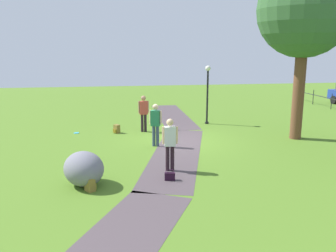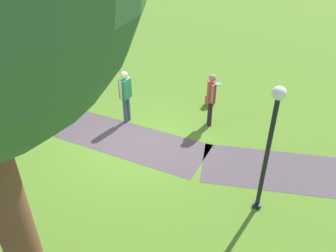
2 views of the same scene
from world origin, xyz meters
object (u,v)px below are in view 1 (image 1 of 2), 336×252
Objects in this scene: lamp_post at (208,88)px; frisbee_on_grass at (76,133)px; spare_backpack_on_lawn at (117,129)px; lawn_boulder at (84,169)px; woman_with_handbag at (170,141)px; man_near_boulder at (156,122)px; passerby_on_path at (144,111)px; backpack_by_boulder at (90,185)px; large_shade_tree at (305,11)px; handbag_on_grass at (170,176)px.

frisbee_on_grass is (1.16, -6.74, -1.93)m from lamp_post.
lamp_post is 5.34m from spare_backpack_on_lawn.
lawn_boulder is 2.89m from woman_with_handbag.
lawn_boulder is 0.98× the size of woman_with_handbag.
lawn_boulder is 0.97× the size of man_near_boulder.
lamp_post reaches higher than woman_with_handbag.
passerby_on_path is 6.93× the size of frisbee_on_grass.
lamp_post is 7.74× the size of backpack_by_boulder.
man_near_boulder is at bearing 151.35° from backpack_by_boulder.
woman_with_handbag is 4.38× the size of backpack_by_boulder.
woman_with_handbag is 6.88× the size of frisbee_on_grass.
large_shade_tree reaches higher than spare_backpack_on_lawn.
lawn_boulder is at bearing -33.54° from man_near_boulder.
frisbee_on_grass is (-0.27, -1.91, -0.18)m from spare_backpack_on_lawn.
handbag_on_grass is 0.84× the size of backpack_by_boulder.
large_shade_tree is at bearing 39.44° from lamp_post.
lamp_post is 9.26× the size of handbag_on_grass.
man_near_boulder reaches higher than backpack_by_boulder.
lawn_boulder reaches higher than backpack_by_boulder.
backpack_by_boulder is 1.00× the size of spare_backpack_on_lawn.
passerby_on_path is 5.27× the size of handbag_on_grass.
frisbee_on_grass is (-2.59, -9.83, -5.49)m from large_shade_tree.
spare_backpack_on_lawn is (-6.59, -1.49, 0.05)m from handbag_on_grass.
man_near_boulder is at bearing 146.46° from lawn_boulder.
spare_backpack_on_lawn is (0.08, -1.31, -0.84)m from passerby_on_path.
passerby_on_path is at bearing 86.71° from frisbee_on_grass.
large_shade_tree is 2.44× the size of lamp_post.
lawn_boulder is 0.97× the size of passerby_on_path.
woman_with_handbag is (-0.87, 2.71, 0.51)m from lawn_boulder.
handbag_on_grass reaches higher than frisbee_on_grass.
lamp_post reaches higher than lawn_boulder.
frisbee_on_grass is (-0.18, -3.22, -1.02)m from passerby_on_path.
spare_backpack_on_lawn is (-6.58, 1.07, -0.32)m from lawn_boulder.
lamp_post reaches higher than backpack_by_boulder.
large_shade_tree is 18.88× the size of backpack_by_boulder.
backpack_by_boulder is at bearing 21.81° from lawn_boulder.
passerby_on_path reaches higher than lawn_boulder.
man_near_boulder is 4.41× the size of backpack_by_boulder.
passerby_on_path is at bearing 163.00° from backpack_by_boulder.
handbag_on_grass is (0.01, 2.56, -0.37)m from lawn_boulder.
backpack_by_boulder reaches higher than frisbee_on_grass.
woman_with_handbag is 3.08m from man_near_boulder.
man_near_boulder is at bearing 30.56° from spare_backpack_on_lawn.
handbag_on_grass is (3.96, -0.06, -0.89)m from man_near_boulder.
woman_with_handbag is 2.97m from backpack_by_boulder.
passerby_on_path reaches higher than backpack_by_boulder.
man_near_boulder is at bearing 50.07° from frisbee_on_grass.
woman_with_handbag reaches higher than frisbee_on_grass.
backpack_by_boulder is 7.12m from spare_backpack_on_lawn.
man_near_boulder reaches higher than handbag_on_grass.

